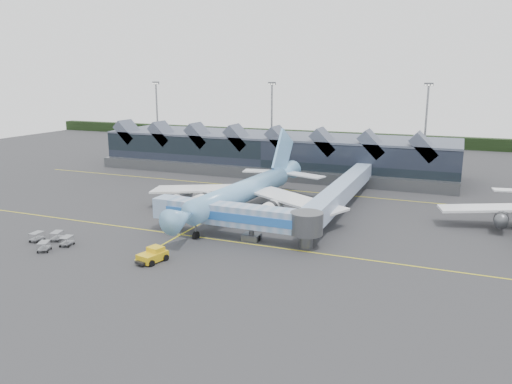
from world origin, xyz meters
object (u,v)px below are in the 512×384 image
at_px(main_airliner, 246,191).
at_px(jet_bridge, 244,217).
at_px(fuel_truck, 179,200).
at_px(pushback_tug, 153,255).

distance_m(main_airliner, jet_bridge, 14.86).
bearing_deg(jet_bridge, fuel_truck, 148.60).
distance_m(fuel_truck, pushback_tug, 27.02).
xyz_separation_m(main_airliner, fuel_truck, (-12.67, -2.21, -2.49)).
bearing_deg(pushback_tug, jet_bridge, 73.95).
bearing_deg(fuel_truck, pushback_tug, -68.68).
relative_size(fuel_truck, pushback_tug, 1.93).
height_order(fuel_truck, pushback_tug, fuel_truck).
distance_m(jet_bridge, pushback_tug, 15.42).
bearing_deg(main_airliner, fuel_truck, -165.58).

